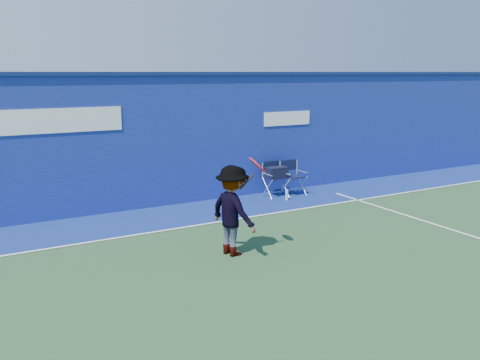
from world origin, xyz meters
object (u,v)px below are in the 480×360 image
directors_chair_right (293,184)px  tennis_player (233,210)px  directors_chair_left (276,182)px  water_bottle (287,195)px

directors_chair_right → tennis_player: tennis_player is taller
directors_chair_left → water_bottle: (0.01, -0.49, -0.23)m
directors_chair_right → tennis_player: (-3.38, -3.05, 0.51)m
directors_chair_left → tennis_player: size_ratio=0.51×
directors_chair_left → directors_chair_right: bearing=-12.8°
water_bottle → tennis_player: tennis_player is taller
directors_chair_left → tennis_player: bearing=-132.8°
tennis_player → directors_chair_right: bearing=42.1°
directors_chair_left → water_bottle: bearing=-89.2°
directors_chair_left → tennis_player: tennis_player is taller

